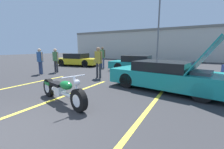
# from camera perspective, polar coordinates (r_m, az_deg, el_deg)

# --- Properties ---
(parking_stripe_foreground) EXTENTS (0.12, 5.12, 0.01)m
(parking_stripe_foreground) POSITION_cam_1_polar(r_m,az_deg,el_deg) (8.03, -31.70, -3.56)
(parking_stripe_foreground) COLOR yellow
(parking_stripe_foreground) RESTS_ON ground
(parking_stripe_middle) EXTENTS (0.12, 5.12, 0.01)m
(parking_stripe_middle) POSITION_cam_1_polar(r_m,az_deg,el_deg) (5.71, -16.85, -7.49)
(parking_stripe_middle) COLOR yellow
(parking_stripe_middle) RESTS_ON ground
(parking_stripe_back) EXTENTS (0.12, 5.12, 0.01)m
(parking_stripe_back) POSITION_cam_1_polar(r_m,az_deg,el_deg) (4.24, 13.07, -13.51)
(parking_stripe_back) COLOR yellow
(parking_stripe_back) RESTS_ON ground
(far_building) EXTENTS (32.00, 4.20, 4.40)m
(far_building) POSITION_cam_1_polar(r_m,az_deg,el_deg) (23.65, 21.81, 10.85)
(far_building) COLOR beige
(far_building) RESTS_ON ground
(light_pole) EXTENTS (1.21, 0.28, 7.59)m
(light_pole) POSITION_cam_1_polar(r_m,az_deg,el_deg) (18.99, 17.55, 17.07)
(light_pole) COLOR slate
(light_pole) RESTS_ON ground
(motorcycle) EXTENTS (2.44, 0.96, 0.95)m
(motorcycle) POSITION_cam_1_polar(r_m,az_deg,el_deg) (4.89, -18.55, -5.86)
(motorcycle) COLOR black
(motorcycle) RESTS_ON ground
(show_car_hood_open) EXTENTS (4.76, 2.58, 2.08)m
(show_car_hood_open) POSITION_cam_1_polar(r_m,az_deg,el_deg) (6.48, 20.20, -0.39)
(show_car_hood_open) COLOR teal
(show_car_hood_open) RESTS_ON ground
(parked_car_left_row) EXTENTS (4.43, 2.47, 1.18)m
(parked_car_left_row) POSITION_cam_1_polar(r_m,az_deg,el_deg) (15.11, -12.91, 5.49)
(parked_car_left_row) COLOR yellow
(parked_car_left_row) RESTS_ON ground
(parked_car_mid_row) EXTENTS (4.35, 1.99, 1.15)m
(parked_car_mid_row) POSITION_cam_1_polar(r_m,az_deg,el_deg) (11.38, 9.96, 4.10)
(parked_car_mid_row) COLOR teal
(parked_car_mid_row) RESTS_ON ground
(spectator_near_motorcycle) EXTENTS (0.52, 0.22, 1.66)m
(spectator_near_motorcycle) POSITION_cam_1_polar(r_m,az_deg,el_deg) (10.83, -25.75, 5.31)
(spectator_near_motorcycle) COLOR #38476B
(spectator_near_motorcycle) RESTS_ON ground
(spectator_by_show_car) EXTENTS (0.52, 0.24, 1.79)m
(spectator_by_show_car) POSITION_cam_1_polar(r_m,az_deg,el_deg) (12.93, -3.62, 7.26)
(spectator_by_show_car) COLOR #38476B
(spectator_by_show_car) RESTS_ON ground
(spectator_midground) EXTENTS (0.52, 0.22, 1.65)m
(spectator_midground) POSITION_cam_1_polar(r_m,az_deg,el_deg) (11.21, -20.68, 5.77)
(spectator_midground) COLOR #333338
(spectator_midground) RESTS_ON ground
(spectator_far_lot) EXTENTS (0.52, 0.23, 1.73)m
(spectator_far_lot) POSITION_cam_1_polar(r_m,az_deg,el_deg) (8.53, -5.19, 5.61)
(spectator_far_lot) COLOR #333338
(spectator_far_lot) RESTS_ON ground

